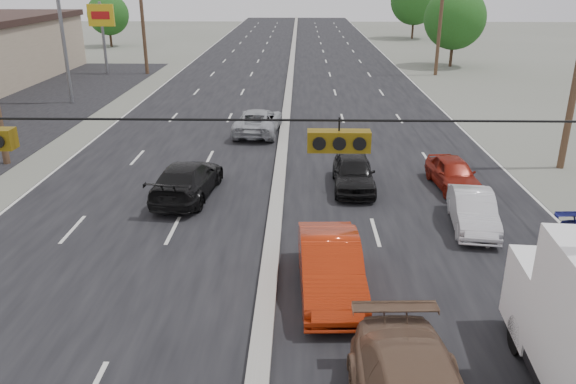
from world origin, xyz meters
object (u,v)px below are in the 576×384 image
tree_left_far (108,14)px  pole_sign_far (102,21)px  red_sedan (330,268)px  queue_car_b (473,211)px  utility_pole_right_c (441,13)px  tree_right_far (415,0)px  queue_car_e (453,174)px  tree_right_mid (455,19)px  queue_car_a (353,173)px  oncoming_far (258,122)px  oncoming_near (187,180)px

tree_left_far → pole_sign_far: bearing=-73.3°
red_sedan → pole_sign_far: bearing=114.1°
tree_left_far → queue_car_b: tree_left_far is taller
utility_pole_right_c → tree_left_far: size_ratio=1.63×
pole_sign_far → red_sedan: bearing=-63.7°
queue_car_b → tree_right_far: bearing=88.6°
pole_sign_far → tree_left_far: size_ratio=0.98×
tree_left_far → queue_car_e: 55.93m
tree_right_mid → queue_car_a: size_ratio=1.79×
red_sedan → queue_car_e: red_sedan is taller
tree_right_mid → oncoming_far: bearing=-123.8°
queue_car_e → oncoming_far: (-8.40, 8.23, 0.05)m
tree_right_mid → red_sedan: bearing=-108.1°
tree_right_far → queue_car_b: size_ratio=2.19×
tree_right_far → tree_left_far: bearing=-165.3°
tree_right_far → queue_car_a: (-13.00, -57.85, -4.28)m
utility_pole_right_c → queue_car_a: 29.76m
queue_car_a → queue_car_b: (3.70, -3.68, -0.06)m
utility_pole_right_c → oncoming_near: bearing=-118.9°
queue_car_e → red_sedan: bearing=-128.5°
tree_right_far → oncoming_near: 62.19m
tree_left_far → tree_right_far: 39.31m
tree_right_far → oncoming_near: size_ratio=1.71×
queue_car_a → oncoming_near: bearing=-169.6°
pole_sign_far → queue_car_b: bearing=-54.3°
tree_right_far → oncoming_far: (-17.40, -49.50, -4.29)m
utility_pole_right_c → queue_car_b: bearing=-100.4°
tree_right_mid → red_sedan: tree_right_mid is taller
pole_sign_far → oncoming_far: size_ratio=1.25×
tree_right_mid → queue_car_a: bearing=-110.1°
queue_car_a → queue_car_b: 5.22m
tree_right_mid → queue_car_a: tree_right_mid is taller
tree_left_far → red_sedan: (23.69, -55.81, -2.96)m
utility_pole_right_c → pole_sign_far: utility_pole_right_c is taller
red_sedan → oncoming_near: 8.61m
tree_left_far → oncoming_near: 52.39m
oncoming_far → queue_car_a: bearing=122.5°
tree_right_far → queue_car_e: bearing=-98.9°
queue_car_b → oncoming_far: bearing=131.1°
queue_car_a → utility_pole_right_c: bearing=72.3°
tree_left_far → queue_car_e: (29.00, -47.72, -3.10)m
queue_car_e → oncoming_near: (-10.47, -1.18, 0.08)m
red_sedan → queue_car_a: bearing=78.5°
queue_car_b → utility_pole_right_c: bearing=86.8°
queue_car_b → queue_car_e: bearing=92.7°
tree_left_far → tree_right_mid: size_ratio=0.86×
queue_car_a → oncoming_far: (-4.40, 8.35, -0.01)m
utility_pole_right_c → tree_right_mid: bearing=63.4°
pole_sign_far → oncoming_near: size_ratio=1.25×
oncoming_near → tree_left_far: bearing=-63.3°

